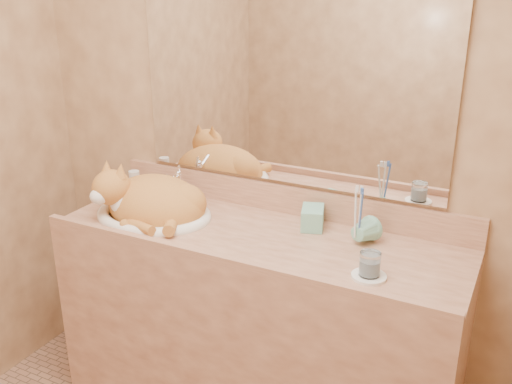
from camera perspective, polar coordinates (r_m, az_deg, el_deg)
The scene contains 12 objects.
wall_back at distance 2.30m, azimuth 3.19°, elevation 7.32°, with size 2.40×0.02×2.50m, color #8A603E.
vanity_counter at distance 2.41m, azimuth 0.06°, elevation -13.57°, with size 1.60×0.55×0.85m, color #915A41, non-canonical shape.
mirror at distance 2.26m, azimuth 3.13°, elevation 10.70°, with size 1.30×0.02×0.80m, color white.
sink_basin at distance 2.39m, azimuth -10.27°, elevation -0.65°, with size 0.49×0.41×0.15m, color white, non-canonical shape.
faucet at distance 2.53m, azimuth -7.72°, elevation 0.70°, with size 0.04×0.11×0.15m, color white, non-canonical shape.
cat at distance 2.39m, azimuth -10.62°, elevation -0.69°, with size 0.44×0.36×0.24m, color #B36929, non-canonical shape.
soap_dispenser at distance 2.18m, azimuth 5.62°, elevation -1.97°, with size 0.09×0.09×0.19m, color #7BC6AB.
toothbrush_cup at distance 2.12m, azimuth 10.04°, elevation -4.28°, with size 0.10×0.10×0.09m, color #7BC6AB.
toothbrushes at distance 2.09m, azimuth 10.20°, elevation -1.92°, with size 0.04×0.04×0.24m, color silver, non-canonical shape.
saucer at distance 1.94m, azimuth 11.22°, elevation -8.27°, with size 0.12×0.12×0.01m, color white.
water_glass at distance 1.92m, azimuth 11.31°, elevation -7.07°, with size 0.07×0.07×0.08m, color silver.
lotion_bottle at distance 2.64m, azimuth -12.03°, elevation 0.86°, with size 0.05×0.05×0.12m, color silver.
Camera 1 is at (0.90, -1.05, 1.78)m, focal length 40.00 mm.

